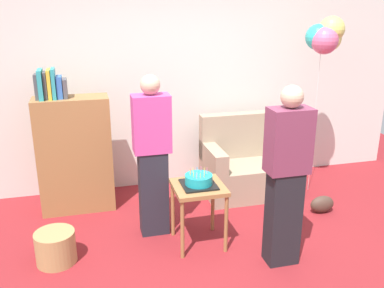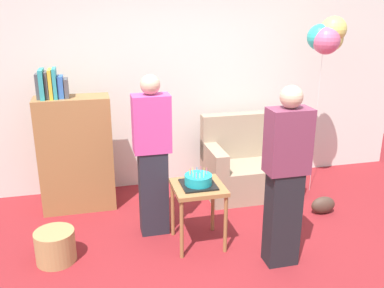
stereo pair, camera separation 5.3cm
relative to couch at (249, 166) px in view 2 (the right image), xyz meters
The scene contains 11 objects.
ground_plane 1.66m from the couch, 115.28° to the right, with size 8.00×8.00×0.00m, color maroon.
wall_back 1.36m from the couch, 140.10° to the left, with size 6.00×0.10×2.70m, color silver.
couch is the anchor object (origin of this frame).
bookshelf 2.08m from the couch, behind, with size 0.80×0.36×1.61m.
side_table 1.39m from the couch, 131.77° to the right, with size 0.48×0.48×0.62m.
birthday_cake 1.41m from the couch, 131.77° to the right, with size 0.32×0.32×0.17m.
person_blowing_candles 1.55m from the couch, 151.83° to the right, with size 0.36×0.22×1.63m.
person_holding_cake 1.61m from the couch, 100.13° to the right, with size 0.36×0.22×1.63m.
wicker_basket 2.48m from the couch, 155.87° to the right, with size 0.36×0.36×0.30m, color #A88451.
handbag 1.00m from the couch, 51.42° to the right, with size 0.28×0.14×0.20m, color #473328.
balloon_bunch 1.76m from the couch, 10.28° to the right, with size 0.43×0.39×2.12m.
Camera 2 is at (-1.15, -3.09, 2.25)m, focal length 39.49 mm.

